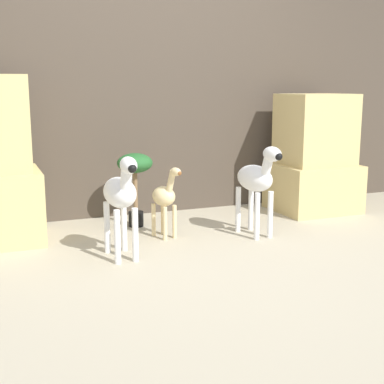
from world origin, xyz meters
name	(u,v)px	position (x,y,z in m)	size (l,w,h in m)	color
ground_plane	(224,262)	(0.00, 0.00, 0.00)	(14.00, 14.00, 0.00)	#B2A88E
wall_back	(151,89)	(0.00, 1.52, 1.10)	(6.40, 0.08, 2.20)	#473D33
rock_pillar_right	(314,158)	(1.38, 1.05, 0.48)	(0.70, 0.63, 1.05)	#D1B775
zebra_right	(257,179)	(0.49, 0.48, 0.44)	(0.24, 0.51, 0.70)	white
zebra_left	(121,194)	(-0.59, 0.32, 0.44)	(0.21, 0.50, 0.70)	white
giraffe_figurine	(165,198)	(-0.17, 0.68, 0.30)	(0.21, 0.31, 0.55)	beige
potted_palm_front	(135,171)	(-0.29, 1.08, 0.46)	(0.28, 0.28, 0.60)	black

